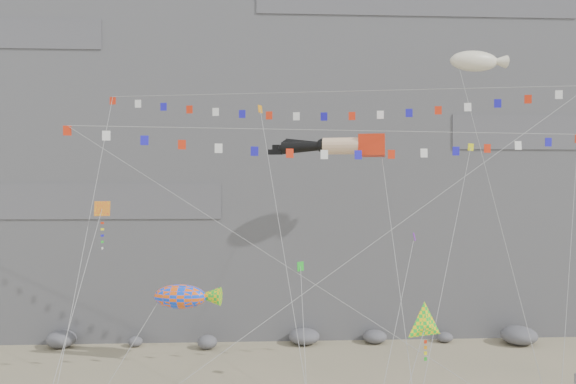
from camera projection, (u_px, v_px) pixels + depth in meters
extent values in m
cube|color=slate|center=(293.00, 81.00, 61.95)|extent=(80.00, 28.00, 50.00)
cube|color=red|center=(372.00, 146.00, 35.76)|extent=(2.11, 2.56, 1.33)
cylinder|color=beige|center=(341.00, 145.00, 35.46)|extent=(2.41, 1.47, 0.98)
sphere|color=black|center=(323.00, 146.00, 35.66)|extent=(0.90, 0.90, 0.90)
cone|color=black|center=(302.00, 147.00, 35.90)|extent=(2.80, 1.42, 0.92)
cube|color=black|center=(275.00, 152.00, 36.22)|extent=(0.93, 0.58, 0.33)
cylinder|color=beige|center=(342.00, 147.00, 36.76)|extent=(2.41, 1.47, 0.98)
sphere|color=black|center=(325.00, 147.00, 36.96)|extent=(0.90, 0.90, 0.90)
cone|color=black|center=(305.00, 145.00, 37.20)|extent=(2.82, 1.42, 0.98)
cube|color=black|center=(279.00, 147.00, 37.52)|extent=(0.93, 0.58, 0.33)
cylinder|color=gray|center=(394.00, 289.00, 28.57)|extent=(0.03, 0.03, 21.35)
cylinder|color=gray|center=(220.00, 246.00, 31.07)|extent=(0.03, 0.03, 27.69)
cylinder|color=gray|center=(441.00, 273.00, 31.35)|extent=(0.03, 0.03, 20.30)
cylinder|color=gray|center=(69.00, 326.00, 28.69)|extent=(0.03, 0.03, 14.10)
cylinder|color=gray|center=(122.00, 378.00, 27.35)|extent=(0.03, 0.03, 9.50)
cylinder|color=gray|center=(508.00, 218.00, 35.12)|extent=(0.03, 0.03, 24.83)
cylinder|color=gray|center=(285.00, 262.00, 29.93)|extent=(0.03, 0.03, 22.43)
cylinder|color=gray|center=(393.00, 339.00, 29.56)|extent=(0.03, 0.03, 14.26)
cylinder|color=gray|center=(305.00, 366.00, 27.11)|extent=(0.03, 0.03, 10.74)
cylinder|color=gray|center=(445.00, 279.00, 31.48)|extent=(0.03, 0.03, 22.37)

